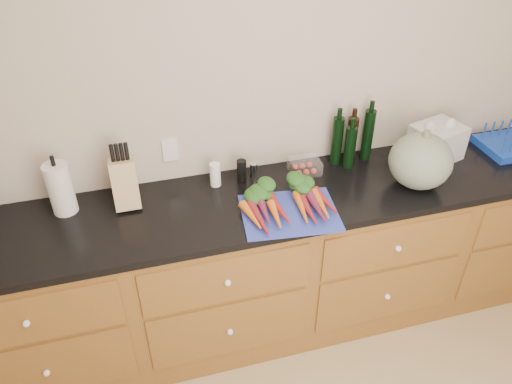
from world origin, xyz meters
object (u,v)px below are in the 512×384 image
object	(u,v)px
cutting_board	(289,213)
paper_towel	(60,189)
squash	(421,161)
carrots	(286,201)
dish_rack	(512,143)
knife_block	(125,183)
tomato_box	(305,166)

from	to	relation	value
cutting_board	paper_towel	distance (m)	1.11
cutting_board	squash	xyz separation A→B (m)	(0.73, 0.06, 0.14)
cutting_board	carrots	xyz separation A→B (m)	(-0.00, 0.05, 0.03)
carrots	dish_rack	size ratio (longest dim) A/B	1.29
cutting_board	dish_rack	size ratio (longest dim) A/B	1.30
knife_block	dish_rack	world-z (taller)	knife_block
paper_towel	knife_block	world-z (taller)	paper_towel
cutting_board	carrots	world-z (taller)	carrots
knife_block	dish_rack	bearing A→B (deg)	-1.55
paper_towel	cutting_board	bearing A→B (deg)	-16.91
carrots	dish_rack	xyz separation A→B (m)	(1.46, 0.19, -0.00)
cutting_board	dish_rack	distance (m)	1.48
cutting_board	tomato_box	distance (m)	0.39
carrots	dish_rack	bearing A→B (deg)	7.34
tomato_box	dish_rack	world-z (taller)	dish_rack
dish_rack	paper_towel	bearing A→B (deg)	178.18
knife_block	tomato_box	size ratio (longest dim) A/B	1.52
carrots	knife_block	bearing A→B (deg)	161.75
squash	dish_rack	distance (m)	0.76
cutting_board	squash	size ratio (longest dim) A/B	1.43
carrots	paper_towel	size ratio (longest dim) A/B	1.73
dish_rack	tomato_box	bearing A→B (deg)	175.92
carrots	knife_block	distance (m)	0.80
squash	tomato_box	world-z (taller)	squash
paper_towel	knife_block	size ratio (longest dim) A/B	1.08
carrots	squash	distance (m)	0.73
cutting_board	tomato_box	xyz separation A→B (m)	(0.20, 0.33, 0.03)
paper_towel	knife_block	distance (m)	0.30
tomato_box	knife_block	bearing A→B (deg)	-178.19
squash	carrots	bearing A→B (deg)	-179.20
tomato_box	paper_towel	bearing A→B (deg)	-179.54
tomato_box	dish_rack	xyz separation A→B (m)	(1.26, -0.09, -0.00)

